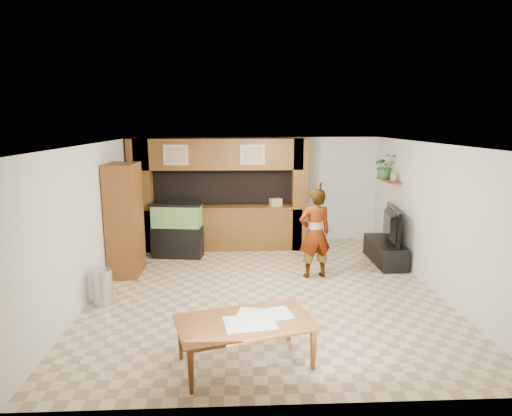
{
  "coord_description": "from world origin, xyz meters",
  "views": [
    {
      "loc": [
        -0.51,
        -7.29,
        2.97
      ],
      "look_at": [
        -0.15,
        0.6,
        1.37
      ],
      "focal_mm": 30.0,
      "sensor_mm": 36.0,
      "label": 1
    }
  ],
  "objects_px": {
    "television": "(387,224)",
    "dining_table": "(246,344)",
    "pantry_cabinet": "(125,220)",
    "aquarium": "(177,231)",
    "person": "(315,233)"
  },
  "relations": [
    {
      "from": "dining_table",
      "to": "pantry_cabinet",
      "type": "bearing_deg",
      "value": 108.07
    },
    {
      "from": "television",
      "to": "person",
      "type": "xyz_separation_m",
      "value": [
        -1.67,
        -0.78,
        0.03
      ]
    },
    {
      "from": "aquarium",
      "to": "television",
      "type": "distance_m",
      "value": 4.53
    },
    {
      "from": "aquarium",
      "to": "dining_table",
      "type": "bearing_deg",
      "value": -64.51
    },
    {
      "from": "pantry_cabinet",
      "to": "aquarium",
      "type": "relative_size",
      "value": 1.79
    },
    {
      "from": "pantry_cabinet",
      "to": "dining_table",
      "type": "bearing_deg",
      "value": -56.24
    },
    {
      "from": "television",
      "to": "dining_table",
      "type": "bearing_deg",
      "value": 150.66
    },
    {
      "from": "pantry_cabinet",
      "to": "television",
      "type": "xyz_separation_m",
      "value": [
        5.35,
        0.4,
        -0.26
      ]
    },
    {
      "from": "dining_table",
      "to": "person",
      "type": "bearing_deg",
      "value": 49.78
    },
    {
      "from": "television",
      "to": "person",
      "type": "relative_size",
      "value": 0.73
    },
    {
      "from": "person",
      "to": "dining_table",
      "type": "xyz_separation_m",
      "value": [
        -1.39,
        -3.05,
        -0.58
      ]
    },
    {
      "from": "television",
      "to": "person",
      "type": "distance_m",
      "value": 1.84
    },
    {
      "from": "pantry_cabinet",
      "to": "television",
      "type": "height_order",
      "value": "pantry_cabinet"
    },
    {
      "from": "aquarium",
      "to": "television",
      "type": "relative_size",
      "value": 0.96
    },
    {
      "from": "aquarium",
      "to": "television",
      "type": "height_order",
      "value": "aquarium"
    }
  ]
}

